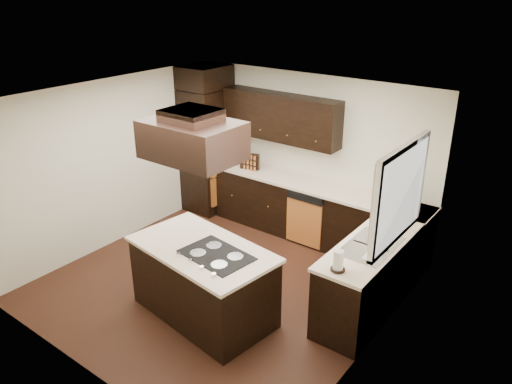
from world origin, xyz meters
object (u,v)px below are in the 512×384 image
oven_column (207,151)px  range_hood (192,140)px  island (204,283)px  spice_rack (250,161)px

oven_column → range_hood: (1.88, -2.25, 1.10)m
island → oven_column: bearing=138.3°
island → range_hood: range_hood is taller
island → spice_rack: bearing=122.9°
range_hood → spice_rack: size_ratio=3.37×
island → range_hood: (-0.15, 0.09, 1.72)m
oven_column → island: 3.17m
oven_column → spice_rack: bearing=1.7°
island → spice_rack: 2.70m
range_hood → spice_rack: 2.72m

